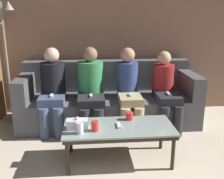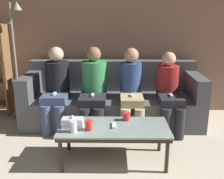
% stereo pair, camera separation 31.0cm
% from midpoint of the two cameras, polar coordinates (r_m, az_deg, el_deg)
% --- Properties ---
extents(wall_back, '(12.00, 0.06, 2.60)m').
position_cam_midpoint_polar(wall_back, '(4.24, -3.47, 12.41)').
color(wall_back, '#8C6651').
rests_on(wall_back, ground_plane).
extents(couch, '(2.55, 0.88, 0.88)m').
position_cam_midpoint_polar(couch, '(3.93, -3.02, -2.47)').
color(couch, '#515156').
rests_on(couch, ground_plane).
extents(coffee_table, '(1.18, 0.55, 0.41)m').
position_cam_midpoint_polar(coffee_table, '(2.85, -1.66, -8.78)').
color(coffee_table, '#8C9E99').
rests_on(coffee_table, ground_plane).
extents(cup_near_left, '(0.08, 0.08, 0.12)m').
position_cam_midpoint_polar(cup_near_left, '(2.69, -10.40, -8.30)').
color(cup_near_left, silver).
rests_on(cup_near_left, coffee_table).
extents(cup_near_right, '(0.08, 0.08, 0.11)m').
position_cam_midpoint_polar(cup_near_right, '(2.72, -7.04, -7.95)').
color(cup_near_right, red).
rests_on(cup_near_right, coffee_table).
extents(cup_far_center, '(0.08, 0.08, 0.09)m').
position_cam_midpoint_polar(cup_far_center, '(2.98, 0.88, -5.83)').
color(cup_far_center, red).
rests_on(cup_far_center, coffee_table).
extents(tissue_box, '(0.22, 0.12, 0.13)m').
position_cam_midpoint_polar(tissue_box, '(2.80, -10.72, -7.43)').
color(tissue_box, silver).
rests_on(tissue_box, coffee_table).
extents(game_remote, '(0.04, 0.15, 0.02)m').
position_cam_midpoint_polar(game_remote, '(2.83, -1.67, -7.84)').
color(game_remote, white).
rests_on(game_remote, coffee_table).
extents(standing_lamp, '(0.31, 0.26, 1.74)m').
position_cam_midpoint_polar(standing_lamp, '(4.10, -23.92, 7.74)').
color(standing_lamp, gray).
rests_on(standing_lamp, ground_plane).
extents(seated_person_left_end, '(0.34, 0.64, 1.14)m').
position_cam_midpoint_polar(seated_person_left_end, '(3.71, -15.16, 0.47)').
color(seated_person_left_end, '#47567A').
rests_on(seated_person_left_end, ground_plane).
extents(seated_person_mid_left, '(0.35, 0.73, 1.14)m').
position_cam_midpoint_polar(seated_person_mid_left, '(3.63, -7.08, 0.59)').
color(seated_person_mid_left, '#28282D').
rests_on(seated_person_mid_left, ground_plane).
extents(seated_person_mid_right, '(0.31, 0.71, 1.12)m').
position_cam_midpoint_polar(seated_person_mid_right, '(3.63, 1.17, 0.43)').
color(seated_person_mid_right, tan).
rests_on(seated_person_mid_right, ground_plane).
extents(seated_person_right_end, '(0.31, 0.71, 1.07)m').
position_cam_midpoint_polar(seated_person_right_end, '(3.73, 9.17, 0.24)').
color(seated_person_right_end, '#28282D').
rests_on(seated_person_right_end, ground_plane).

